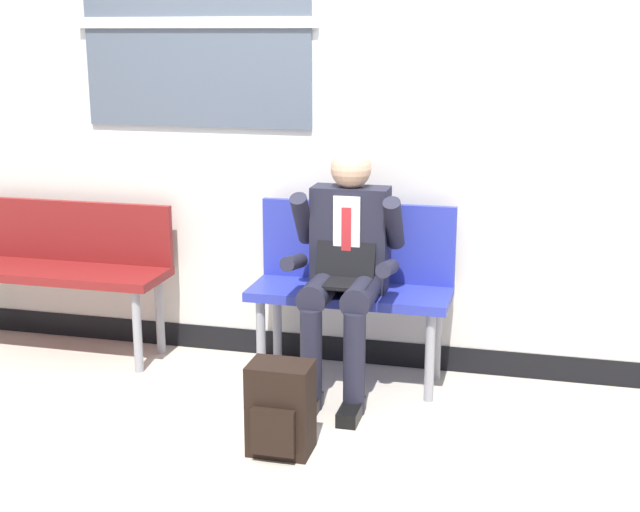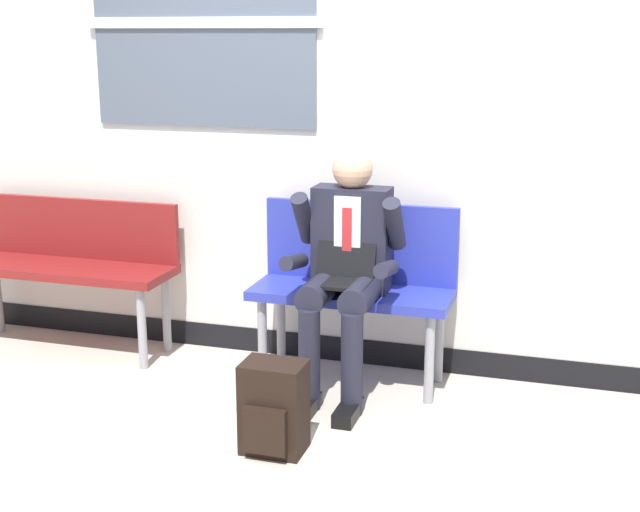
% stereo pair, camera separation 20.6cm
% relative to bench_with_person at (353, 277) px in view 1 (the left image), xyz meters
% --- Properties ---
extents(ground_plane, '(18.00, 18.00, 0.00)m').
position_rel_bench_with_person_xyz_m(ground_plane, '(-0.23, -0.47, -0.57)').
color(ground_plane, '#B2A899').
extents(station_wall, '(6.68, 0.16, 2.65)m').
position_rel_bench_with_person_xyz_m(station_wall, '(-0.24, 0.28, 0.75)').
color(station_wall, silver).
rests_on(station_wall, ground).
extents(bench_with_person, '(1.07, 0.42, 0.96)m').
position_rel_bench_with_person_xyz_m(bench_with_person, '(0.00, 0.00, 0.00)').
color(bench_with_person, '#28339E').
rests_on(bench_with_person, ground).
extents(bench_empty, '(1.33, 0.42, 0.89)m').
position_rel_bench_with_person_xyz_m(bench_empty, '(-1.76, -0.01, -0.02)').
color(bench_empty, maroon).
rests_on(bench_empty, ground).
extents(person_seated, '(0.57, 0.70, 1.28)m').
position_rel_bench_with_person_xyz_m(person_seated, '(-0.00, -0.20, 0.12)').
color(person_seated, '#1E1E2D').
rests_on(person_seated, ground).
extents(backpack, '(0.28, 0.24, 0.42)m').
position_rel_bench_with_person_xyz_m(backpack, '(-0.12, -0.96, -0.36)').
color(backpack, black).
rests_on(backpack, ground).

